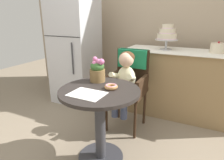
% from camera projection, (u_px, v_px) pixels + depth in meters
% --- Properties ---
extents(ground_plane, '(8.00, 8.00, 0.00)m').
position_uv_depth(ground_plane, '(101.00, 157.00, 1.93)').
color(ground_plane, gray).
extents(back_wall, '(4.80, 0.10, 2.70)m').
position_uv_depth(back_wall, '(156.00, 15.00, 3.09)').
color(back_wall, tan).
rests_on(back_wall, ground).
extents(cafe_table, '(0.72, 0.72, 0.72)m').
position_uv_depth(cafe_table, '(100.00, 111.00, 1.77)').
color(cafe_table, '#282321').
rests_on(cafe_table, ground).
extents(wicker_chair, '(0.42, 0.45, 0.95)m').
position_uv_depth(wicker_chair, '(130.00, 76.00, 2.35)').
color(wicker_chair, '#332114').
rests_on(wicker_chair, ground).
extents(seated_child, '(0.27, 0.32, 0.73)m').
position_uv_depth(seated_child, '(125.00, 77.00, 2.20)').
color(seated_child, beige).
rests_on(seated_child, ground).
extents(paper_napkin, '(0.29, 0.22, 0.00)m').
position_uv_depth(paper_napkin, '(87.00, 94.00, 1.60)').
color(paper_napkin, white).
rests_on(paper_napkin, cafe_table).
extents(donut_front, '(0.12, 0.12, 0.04)m').
position_uv_depth(donut_front, '(111.00, 86.00, 1.72)').
color(donut_front, '#AD7542').
rests_on(donut_front, cafe_table).
extents(flower_vase, '(0.16, 0.15, 0.24)m').
position_uv_depth(flower_vase, '(97.00, 70.00, 1.89)').
color(flower_vase, brown).
rests_on(flower_vase, cafe_table).
extents(display_counter, '(1.56, 0.62, 0.90)m').
position_uv_depth(display_counter, '(181.00, 83.00, 2.67)').
color(display_counter, '#93754C').
rests_on(display_counter, ground).
extents(tiered_cake_stand, '(0.30, 0.30, 0.33)m').
position_uv_depth(tiered_cake_stand, '(167.00, 35.00, 2.57)').
color(tiered_cake_stand, silver).
rests_on(tiered_cake_stand, display_counter).
extents(round_layer_cake, '(0.18, 0.18, 0.14)m').
position_uv_depth(round_layer_cake, '(218.00, 48.00, 2.38)').
color(round_layer_cake, beige).
rests_on(round_layer_cake, display_counter).
extents(refrigerator, '(0.64, 0.63, 1.70)m').
position_uv_depth(refrigerator, '(75.00, 49.00, 3.04)').
color(refrigerator, silver).
rests_on(refrigerator, ground).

